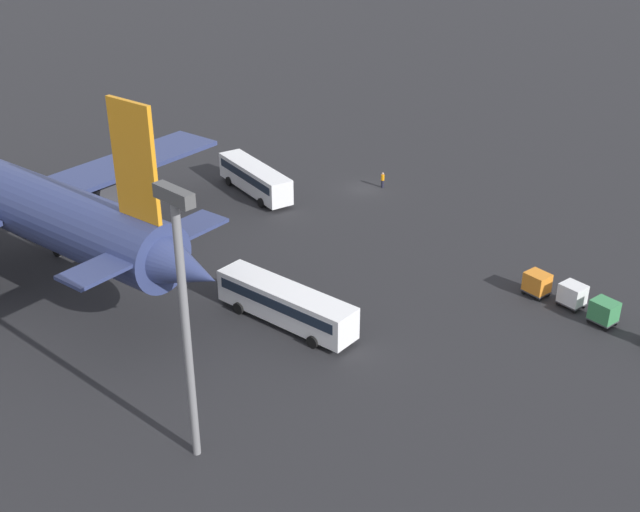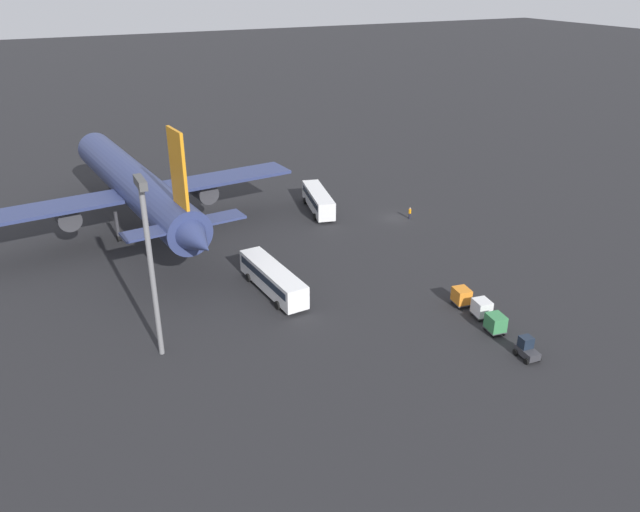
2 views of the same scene
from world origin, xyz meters
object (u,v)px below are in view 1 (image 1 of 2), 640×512
at_px(airplane, 1,194).
at_px(shuttle_bus_near, 255,177).
at_px(cargo_cart_white, 572,294).
at_px(shuttle_bus_far, 286,302).
at_px(worker_person, 383,180).
at_px(cargo_cart_orange, 537,283).
at_px(cargo_cart_green, 604,311).

xyz_separation_m(airplane, shuttle_bus_near, (-3.21, -26.22, -5.05)).
bearing_deg(cargo_cart_white, airplane, 35.13).
bearing_deg(cargo_cart_white, shuttle_bus_far, 49.77).
height_order(airplane, worker_person, airplane).
xyz_separation_m(cargo_cart_white, cargo_cart_orange, (3.07, 0.29, 0.00)).
height_order(shuttle_bus_near, cargo_cart_green, shuttle_bus_near).
xyz_separation_m(airplane, cargo_cart_green, (-42.76, -27.21, -5.74)).
bearing_deg(cargo_cart_white, shuttle_bus_near, 2.68).
bearing_deg(shuttle_bus_near, worker_person, -116.54).
xyz_separation_m(shuttle_bus_near, cargo_cart_green, (-39.56, -0.99, -0.69)).
bearing_deg(cargo_cart_white, cargo_cart_green, 166.85).
height_order(airplane, cargo_cart_orange, airplane).
relative_size(shuttle_bus_near, shuttle_bus_far, 0.94).
distance_m(shuttle_bus_near, worker_person, 14.03).
relative_size(shuttle_bus_far, worker_person, 7.27).
bearing_deg(airplane, cargo_cart_green, -153.63).
bearing_deg(cargo_cart_green, worker_person, -17.77).
height_order(cargo_cart_green, cargo_cart_white, same).
xyz_separation_m(worker_person, cargo_cart_orange, (-24.54, 9.41, 0.32)).
distance_m(shuttle_bus_near, cargo_cart_green, 39.57).
bearing_deg(shuttle_bus_near, cargo_cart_white, -164.52).
relative_size(airplane, cargo_cart_orange, 23.58).
distance_m(airplane, shuttle_bus_far, 27.10).
height_order(shuttle_bus_near, shuttle_bus_far, shuttle_bus_near).
height_order(worker_person, cargo_cart_orange, cargo_cart_orange).
distance_m(cargo_cart_white, cargo_cart_orange, 3.09).
bearing_deg(worker_person, cargo_cart_white, 161.73).
height_order(cargo_cart_green, cargo_cart_orange, same).
bearing_deg(cargo_cart_green, cargo_cart_orange, -3.95).
bearing_deg(cargo_cart_orange, cargo_cart_white, -174.54).
distance_m(shuttle_bus_far, cargo_cart_white, 23.34).
distance_m(airplane, worker_person, 39.43).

